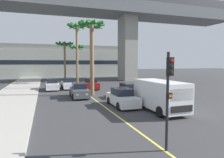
{
  "coord_description": "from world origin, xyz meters",
  "views": [
    {
      "loc": [
        -4.78,
        -0.12,
        3.75
      ],
      "look_at": [
        0.0,
        14.0,
        2.54
      ],
      "focal_mm": 31.99,
      "sensor_mm": 36.0,
      "label": 1
    }
  ],
  "objects_px": {
    "palm_tree_mid_median": "(65,49)",
    "palm_tree_far_median": "(77,35)",
    "traffic_light_median_near": "(169,88)",
    "delivery_van": "(160,95)",
    "car_queue_sixth": "(68,84)",
    "car_queue_fifth": "(91,84)",
    "car_queue_fourth": "(129,91)",
    "palm_tree_near_median": "(77,51)",
    "car_queue_second": "(52,85)",
    "car_queue_third": "(79,91)",
    "palm_tree_farthest_median": "(92,37)",
    "car_queue_front": "(122,98)"
  },
  "relations": [
    {
      "from": "car_queue_third",
      "to": "palm_tree_near_median",
      "type": "xyz_separation_m",
      "value": [
        2.06,
        14.51,
        5.09
      ]
    },
    {
      "from": "car_queue_front",
      "to": "palm_tree_farthest_median",
      "type": "xyz_separation_m",
      "value": [
        -1.13,
        6.62,
        5.99
      ]
    },
    {
      "from": "car_queue_second",
      "to": "car_queue_sixth",
      "type": "distance_m",
      "value": 2.31
    },
    {
      "from": "car_queue_fourth",
      "to": "car_queue_sixth",
      "type": "height_order",
      "value": "same"
    },
    {
      "from": "car_queue_sixth",
      "to": "traffic_light_median_near",
      "type": "relative_size",
      "value": 0.98
    },
    {
      "from": "car_queue_sixth",
      "to": "palm_tree_far_median",
      "type": "xyz_separation_m",
      "value": [
        1.29,
        -0.16,
        7.02
      ]
    },
    {
      "from": "car_queue_second",
      "to": "palm_tree_mid_median",
      "type": "height_order",
      "value": "palm_tree_mid_median"
    },
    {
      "from": "car_queue_third",
      "to": "palm_tree_near_median",
      "type": "distance_m",
      "value": 15.52
    },
    {
      "from": "traffic_light_median_near",
      "to": "palm_tree_far_median",
      "type": "relative_size",
      "value": 0.44
    },
    {
      "from": "car_queue_fourth",
      "to": "delivery_van",
      "type": "bearing_deg",
      "value": -90.74
    },
    {
      "from": "delivery_van",
      "to": "palm_tree_farthest_median",
      "type": "bearing_deg",
      "value": 109.49
    },
    {
      "from": "car_queue_third",
      "to": "palm_tree_farthest_median",
      "type": "distance_m",
      "value": 6.3
    },
    {
      "from": "car_queue_front",
      "to": "car_queue_fourth",
      "type": "height_order",
      "value": "same"
    },
    {
      "from": "traffic_light_median_near",
      "to": "palm_tree_farthest_median",
      "type": "distance_m",
      "value": 16.01
    },
    {
      "from": "car_queue_front",
      "to": "delivery_van",
      "type": "height_order",
      "value": "delivery_van"
    },
    {
      "from": "palm_tree_near_median",
      "to": "palm_tree_far_median",
      "type": "height_order",
      "value": "palm_tree_far_median"
    },
    {
      "from": "palm_tree_far_median",
      "to": "traffic_light_median_near",
      "type": "bearing_deg",
      "value": -89.08
    },
    {
      "from": "car_queue_third",
      "to": "car_queue_fourth",
      "type": "xyz_separation_m",
      "value": [
        5.0,
        -2.0,
        0.0
      ]
    },
    {
      "from": "car_queue_third",
      "to": "car_queue_fifth",
      "type": "distance_m",
      "value": 6.99
    },
    {
      "from": "car_queue_sixth",
      "to": "palm_tree_farthest_median",
      "type": "bearing_deg",
      "value": -73.72
    },
    {
      "from": "car_queue_third",
      "to": "traffic_light_median_near",
      "type": "distance_m",
      "value": 14.65
    },
    {
      "from": "car_queue_third",
      "to": "traffic_light_median_near",
      "type": "xyz_separation_m",
      "value": [
        1.34,
        -14.45,
        1.99
      ]
    },
    {
      "from": "car_queue_fourth",
      "to": "delivery_van",
      "type": "relative_size",
      "value": 0.79
    },
    {
      "from": "delivery_van",
      "to": "palm_tree_near_median",
      "type": "height_order",
      "value": "palm_tree_near_median"
    },
    {
      "from": "car_queue_second",
      "to": "palm_tree_mid_median",
      "type": "distance_m",
      "value": 14.95
    },
    {
      "from": "car_queue_third",
      "to": "palm_tree_near_median",
      "type": "bearing_deg",
      "value": 81.93
    },
    {
      "from": "palm_tree_mid_median",
      "to": "car_queue_front",
      "type": "bearing_deg",
      "value": -85.01
    },
    {
      "from": "car_queue_fifth",
      "to": "palm_tree_near_median",
      "type": "bearing_deg",
      "value": 94.79
    },
    {
      "from": "delivery_van",
      "to": "traffic_light_median_near",
      "type": "xyz_separation_m",
      "value": [
        -3.58,
        -6.3,
        1.43
      ]
    },
    {
      "from": "car_queue_sixth",
      "to": "delivery_van",
      "type": "distance_m",
      "value": 16.8
    },
    {
      "from": "car_queue_fourth",
      "to": "palm_tree_near_median",
      "type": "distance_m",
      "value": 17.53
    },
    {
      "from": "car_queue_sixth",
      "to": "traffic_light_median_near",
      "type": "xyz_separation_m",
      "value": [
        1.65,
        -22.26,
        1.99
      ]
    },
    {
      "from": "palm_tree_near_median",
      "to": "palm_tree_farthest_median",
      "type": "height_order",
      "value": "palm_tree_farthest_median"
    },
    {
      "from": "delivery_van",
      "to": "palm_tree_far_median",
      "type": "relative_size",
      "value": 0.56
    },
    {
      "from": "car_queue_second",
      "to": "car_queue_fourth",
      "type": "bearing_deg",
      "value": -50.87
    },
    {
      "from": "car_queue_fourth",
      "to": "car_queue_fifth",
      "type": "distance_m",
      "value": 8.74
    },
    {
      "from": "traffic_light_median_near",
      "to": "delivery_van",
      "type": "bearing_deg",
      "value": 60.38
    },
    {
      "from": "palm_tree_mid_median",
      "to": "palm_tree_far_median",
      "type": "bearing_deg",
      "value": -87.91
    },
    {
      "from": "car_queue_front",
      "to": "car_queue_third",
      "type": "bearing_deg",
      "value": 116.67
    },
    {
      "from": "delivery_van",
      "to": "car_queue_second",
      "type": "bearing_deg",
      "value": 115.86
    },
    {
      "from": "car_queue_front",
      "to": "car_queue_fifth",
      "type": "relative_size",
      "value": 0.99
    },
    {
      "from": "car_queue_front",
      "to": "palm_tree_mid_median",
      "type": "height_order",
      "value": "palm_tree_mid_median"
    },
    {
      "from": "palm_tree_mid_median",
      "to": "palm_tree_farthest_median",
      "type": "bearing_deg",
      "value": -86.62
    },
    {
      "from": "car_queue_fifth",
      "to": "delivery_van",
      "type": "relative_size",
      "value": 0.79
    },
    {
      "from": "car_queue_fifth",
      "to": "car_queue_sixth",
      "type": "distance_m",
      "value": 3.34
    },
    {
      "from": "car_queue_second",
      "to": "car_queue_sixth",
      "type": "height_order",
      "value": "same"
    },
    {
      "from": "palm_tree_near_median",
      "to": "car_queue_second",
      "type": "bearing_deg",
      "value": -122.67
    },
    {
      "from": "car_queue_second",
      "to": "palm_tree_far_median",
      "type": "height_order",
      "value": "palm_tree_far_median"
    },
    {
      "from": "car_queue_fourth",
      "to": "traffic_light_median_near",
      "type": "distance_m",
      "value": 13.13
    },
    {
      "from": "car_queue_fifth",
      "to": "palm_tree_far_median",
      "type": "height_order",
      "value": "palm_tree_far_median"
    }
  ]
}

